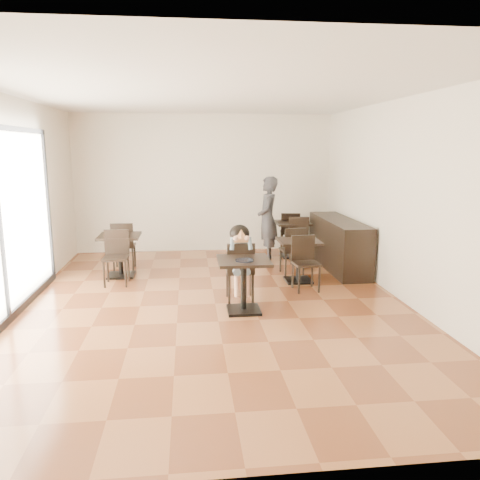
{
  "coord_description": "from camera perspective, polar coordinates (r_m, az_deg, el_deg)",
  "views": [
    {
      "loc": [
        -0.39,
        -7.07,
        2.42
      ],
      "look_at": [
        0.41,
        0.1,
        1.0
      ],
      "focal_mm": 35.0,
      "sensor_mm": 36.0,
      "label": 1
    }
  ],
  "objects": [
    {
      "name": "floor",
      "position": [
        7.48,
        -3.04,
        -7.75
      ],
      "size": [
        6.0,
        8.0,
        0.01
      ],
      "primitive_type": "cube",
      "color": "brown",
      "rests_on": "ground"
    },
    {
      "name": "ceiling",
      "position": [
        7.12,
        -3.32,
        17.4
      ],
      "size": [
        6.0,
        8.0,
        0.01
      ],
      "primitive_type": "cube",
      "color": "silver",
      "rests_on": "floor"
    },
    {
      "name": "wall_back",
      "position": [
        11.11,
        -4.36,
        6.88
      ],
      "size": [
        6.0,
        0.01,
        3.2
      ],
      "primitive_type": "cube",
      "color": "beige",
      "rests_on": "floor"
    },
    {
      "name": "wall_front",
      "position": [
        3.2,
        0.91,
        -3.75
      ],
      "size": [
        6.0,
        0.01,
        3.2
      ],
      "primitive_type": "cube",
      "color": "beige",
      "rests_on": "floor"
    },
    {
      "name": "wall_left",
      "position": [
        7.58,
        -26.51,
        3.75
      ],
      "size": [
        0.01,
        8.0,
        3.2
      ],
      "primitive_type": "cube",
      "color": "beige",
      "rests_on": "floor"
    },
    {
      "name": "wall_right",
      "position": [
        7.88,
        19.22,
        4.55
      ],
      "size": [
        0.01,
        8.0,
        3.2
      ],
      "primitive_type": "cube",
      "color": "beige",
      "rests_on": "floor"
    },
    {
      "name": "child_table",
      "position": [
        7.01,
        0.46,
        -5.57
      ],
      "size": [
        0.76,
        0.76,
        0.81
      ],
      "primitive_type": null,
      "color": "black",
      "rests_on": "floor"
    },
    {
      "name": "child_chair",
      "position": [
        7.52,
        -0.04,
        -3.77
      ],
      "size": [
        0.44,
        0.44,
        0.97
      ],
      "primitive_type": null,
      "rotation": [
        0.0,
        0.0,
        3.14
      ],
      "color": "black",
      "rests_on": "floor"
    },
    {
      "name": "child",
      "position": [
        7.49,
        -0.04,
        -2.84
      ],
      "size": [
        0.44,
        0.61,
        1.22
      ],
      "primitive_type": null,
      "color": "gray",
      "rests_on": "child_chair"
    },
    {
      "name": "plate",
      "position": [
        6.81,
        0.56,
        -2.49
      ],
      "size": [
        0.27,
        0.27,
        0.02
      ],
      "primitive_type": "cylinder",
      "color": "black",
      "rests_on": "child_table"
    },
    {
      "name": "pizza_slice",
      "position": [
        7.21,
        0.12,
        0.25
      ],
      "size": [
        0.28,
        0.22,
        0.07
      ],
      "primitive_type": null,
      "color": "#D1BA67",
      "rests_on": "child"
    },
    {
      "name": "adult_patron",
      "position": [
        10.1,
        3.4,
        2.55
      ],
      "size": [
        0.53,
        0.72,
        1.83
      ],
      "primitive_type": "imported",
      "rotation": [
        0.0,
        0.0,
        -1.71
      ],
      "color": "#37373C",
      "rests_on": "floor"
    },
    {
      "name": "cafe_table_mid",
      "position": [
        8.65,
        7.15,
        -2.54
      ],
      "size": [
        0.79,
        0.79,
        0.78
      ],
      "primitive_type": null,
      "rotation": [
        0.0,
        0.0,
        0.08
      ],
      "color": "black",
      "rests_on": "floor"
    },
    {
      "name": "cafe_table_left",
      "position": [
        9.2,
        -14.38,
        -1.88
      ],
      "size": [
        0.77,
        0.77,
        0.81
      ],
      "primitive_type": null,
      "rotation": [
        0.0,
        0.0,
        -0.0
      ],
      "color": "black",
      "rests_on": "floor"
    },
    {
      "name": "cafe_table_back",
      "position": [
        10.6,
        6.37,
        0.08
      ],
      "size": [
        0.85,
        0.85,
        0.8
      ],
      "primitive_type": null,
      "rotation": [
        0.0,
        0.0,
        -0.14
      ],
      "color": "black",
      "rests_on": "floor"
    },
    {
      "name": "chair_mid_a",
      "position": [
        9.15,
        6.36,
        -1.25
      ],
      "size": [
        0.45,
        0.45,
        0.93
      ],
      "primitive_type": null,
      "rotation": [
        0.0,
        0.0,
        3.22
      ],
      "color": "black",
      "rests_on": "floor"
    },
    {
      "name": "chair_mid_b",
      "position": [
        8.11,
        8.06,
        -2.91
      ],
      "size": [
        0.45,
        0.45,
        0.93
      ],
      "primitive_type": null,
      "rotation": [
        0.0,
        0.0,
        0.08
      ],
      "color": "black",
      "rests_on": "floor"
    },
    {
      "name": "chair_left_a",
      "position": [
        9.71,
        -13.97,
        -0.68
      ],
      "size": [
        0.44,
        0.44,
        0.97
      ],
      "primitive_type": null,
      "rotation": [
        0.0,
        0.0,
        3.14
      ],
      "color": "black",
      "rests_on": "floor"
    },
    {
      "name": "chair_left_b",
      "position": [
        8.65,
        -14.9,
        -2.16
      ],
      "size": [
        0.44,
        0.44,
        0.97
      ],
      "primitive_type": null,
      "rotation": [
        0.0,
        0.0,
        -0.0
      ],
      "color": "black",
      "rests_on": "floor"
    },
    {
      "name": "chair_back_a",
      "position": [
        11.0,
        6.07,
        0.92
      ],
      "size": [
        0.49,
        0.49,
        0.96
      ],
      "primitive_type": null,
      "rotation": [
        0.0,
        0.0,
        3.0
      ],
      "color": "black",
      "rests_on": "floor"
    },
    {
      "name": "chair_back_b",
      "position": [
        10.07,
        7.26,
        -0.06
      ],
      "size": [
        0.49,
        0.49,
        0.96
      ],
      "primitive_type": null,
      "rotation": [
        0.0,
        0.0,
        -0.14
      ],
      "color": "black",
      "rests_on": "floor"
    },
    {
      "name": "service_counter",
      "position": [
        9.76,
        11.93,
        -0.45
      ],
      "size": [
        0.6,
        2.4,
        1.0
      ],
      "primitive_type": "cube",
      "color": "black",
      "rests_on": "floor"
    }
  ]
}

